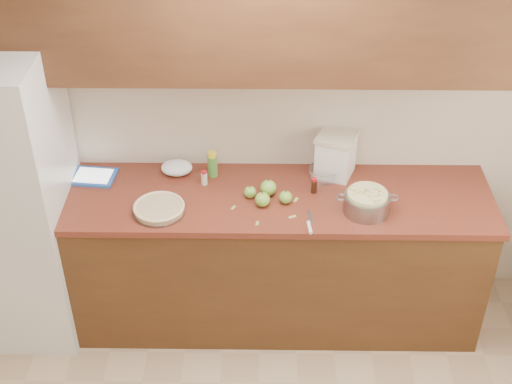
{
  "coord_description": "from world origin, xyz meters",
  "views": [
    {
      "loc": [
        0.02,
        -1.77,
        3.3
      ],
      "look_at": [
        -0.02,
        1.43,
        0.98
      ],
      "focal_mm": 50.0,
      "sensor_mm": 36.0,
      "label": 1
    }
  ],
  "objects_px": {
    "pie": "(159,209)",
    "colander": "(367,202)",
    "flour_canister": "(336,154)",
    "tablet": "(93,177)"
  },
  "relations": [
    {
      "from": "flour_canister",
      "to": "colander",
      "type": "bearing_deg",
      "value": -68.5
    },
    {
      "from": "flour_canister",
      "to": "tablet",
      "type": "height_order",
      "value": "flour_canister"
    },
    {
      "from": "tablet",
      "to": "colander",
      "type": "bearing_deg",
      "value": -4.89
    },
    {
      "from": "colander",
      "to": "tablet",
      "type": "relative_size",
      "value": 1.26
    },
    {
      "from": "flour_canister",
      "to": "tablet",
      "type": "distance_m",
      "value": 1.42
    },
    {
      "from": "pie",
      "to": "flour_canister",
      "type": "xyz_separation_m",
      "value": [
        0.99,
        0.39,
        0.11
      ]
    },
    {
      "from": "flour_canister",
      "to": "tablet",
      "type": "bearing_deg",
      "value": -177.33
    },
    {
      "from": "colander",
      "to": "flour_canister",
      "type": "distance_m",
      "value": 0.4
    },
    {
      "from": "flour_canister",
      "to": "pie",
      "type": "bearing_deg",
      "value": -158.49
    },
    {
      "from": "pie",
      "to": "colander",
      "type": "bearing_deg",
      "value": 1.14
    }
  ]
}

